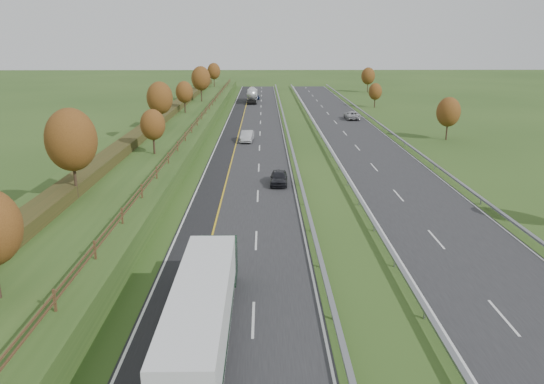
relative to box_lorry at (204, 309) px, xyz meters
The scene contains 19 objects.
ground 47.92m from the box_lorry, 79.04° to the left, with size 400.00×400.00×0.00m, color #2B481A.
near_carriageway 52.06m from the box_lorry, 88.79° to the left, with size 10.50×200.00×0.04m, color #242427.
far_carriageway 54.94m from the box_lorry, 71.30° to the left, with size 10.50×200.00×0.04m, color #242427.
hard_shoulder 52.11m from the box_lorry, 92.92° to the left, with size 3.00×200.00×0.04m, color black.
lane_markings 52.46m from the box_lorry, 81.77° to the left, with size 26.75×200.00×0.01m.
embankment_left 53.36m from the box_lorry, 102.89° to the left, with size 12.00×200.00×2.00m, color #2B481A.
hedge_left 53.82m from the box_lorry, 104.97° to the left, with size 2.20×180.00×1.10m, color #303415.
fence_left 52.11m from the box_lorry, 98.17° to the left, with size 0.12×189.06×1.20m.
median_barrier_near 52.47m from the box_lorry, 82.55° to the left, with size 0.32×200.00×0.71m.
median_barrier_far 53.37m from the box_lorry, 77.11° to the left, with size 0.32×200.00×0.71m.
outer_barrier_far 57.04m from the box_lorry, 65.77° to the left, with size 0.32×200.00×0.71m.
trees_left 50.14m from the box_lorry, 103.36° to the left, with size 6.64×164.30×7.66m.
trees_far 86.91m from the box_lorry, 69.17° to the left, with size 8.45×118.60×7.12m.
box_lorry is the anchor object (origin of this frame).
road_tanker 107.56m from the box_lorry, 89.93° to the left, with size 2.40×11.22×3.46m.
car_dark_near 31.70m from the box_lorry, 81.72° to the left, with size 1.80×4.47×1.52m, color black.
car_silver_mid 56.02m from the box_lorry, 89.55° to the left, with size 1.70×4.88×1.61m, color #ABABB0.
car_small_far 114.45m from the box_lorry, 89.56° to the left, with size 1.80×4.44×1.29m, color #111C37.
car_oncoming 81.34m from the box_lorry, 75.77° to the left, with size 2.55×5.54×1.54m, color #B2B1B6.
Camera 1 is at (1.89, -15.30, 15.05)m, focal length 35.00 mm.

